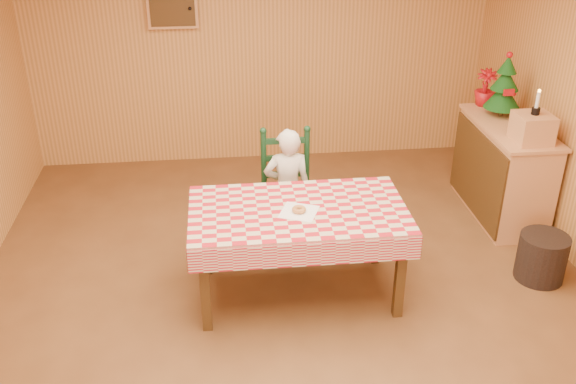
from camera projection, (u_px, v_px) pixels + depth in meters
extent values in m
plane|color=brown|center=(291.00, 313.00, 4.94)|extent=(6.00, 6.00, 0.00)
cube|color=#C78A47|center=(259.00, 47.00, 6.99)|extent=(5.00, 0.10, 2.60)
cube|color=tan|center=(172.00, 8.00, 6.64)|extent=(0.52, 0.08, 0.42)
cube|color=#492E13|center=(172.00, 9.00, 6.60)|extent=(0.46, 0.02, 0.36)
sphere|color=black|center=(190.00, 9.00, 6.61)|extent=(0.04, 0.04, 0.04)
cube|color=#492E13|center=(298.00, 215.00, 4.85)|extent=(1.60, 0.90, 0.06)
cube|color=#492E13|center=(205.00, 290.00, 4.62)|extent=(0.07, 0.07, 0.69)
cube|color=#492E13|center=(400.00, 277.00, 4.76)|extent=(0.07, 0.07, 0.69)
cube|color=#492E13|center=(205.00, 237.00, 5.28)|extent=(0.07, 0.07, 0.69)
cube|color=#492E13|center=(377.00, 227.00, 5.42)|extent=(0.07, 0.07, 0.69)
cube|color=#AE1722|center=(298.00, 210.00, 4.83)|extent=(1.64, 0.94, 0.02)
cube|color=#AE1722|center=(306.00, 255.00, 4.46)|extent=(1.64, 0.02, 0.18)
cube|color=#AE1722|center=(291.00, 193.00, 5.29)|extent=(1.64, 0.02, 0.18)
cube|color=#295225|center=(189.00, 228.00, 4.79)|extent=(0.02, 0.94, 0.18)
cube|color=#295225|center=(403.00, 216.00, 4.96)|extent=(0.02, 0.94, 0.18)
cube|color=black|center=(287.00, 203.00, 5.63)|extent=(0.44, 0.40, 0.04)
cylinder|color=black|center=(268.00, 236.00, 5.56)|extent=(0.04, 0.04, 0.41)
cylinder|color=black|center=(311.00, 234.00, 5.60)|extent=(0.04, 0.04, 0.41)
cylinder|color=black|center=(265.00, 217.00, 5.86)|extent=(0.04, 0.04, 0.41)
cylinder|color=black|center=(306.00, 215.00, 5.90)|extent=(0.04, 0.04, 0.41)
cylinder|color=black|center=(264.00, 163.00, 5.61)|extent=(0.05, 0.05, 0.60)
sphere|color=black|center=(263.00, 131.00, 5.47)|extent=(0.06, 0.06, 0.06)
cylinder|color=black|center=(307.00, 161.00, 5.65)|extent=(0.05, 0.05, 0.60)
sphere|color=black|center=(307.00, 129.00, 5.51)|extent=(0.06, 0.06, 0.06)
cube|color=black|center=(285.00, 174.00, 5.68)|extent=(0.38, 0.03, 0.05)
cube|color=black|center=(285.00, 158.00, 5.61)|extent=(0.38, 0.03, 0.05)
cube|color=black|center=(285.00, 141.00, 5.54)|extent=(0.38, 0.03, 0.05)
imported|color=silver|center=(287.00, 190.00, 5.57)|extent=(0.41, 0.27, 1.12)
cube|color=white|center=(299.00, 212.00, 4.78)|extent=(0.34, 0.34, 0.00)
torus|color=#B47840|center=(299.00, 209.00, 4.77)|extent=(0.11, 0.11, 0.04)
cube|color=tan|center=(503.00, 172.00, 6.15)|extent=(0.50, 1.20, 0.90)
cube|color=tan|center=(510.00, 126.00, 5.94)|extent=(0.54, 1.24, 0.03)
cube|color=#492E13|center=(477.00, 173.00, 6.12)|extent=(0.02, 1.20, 0.80)
cube|color=tan|center=(532.00, 128.00, 5.52)|extent=(0.30, 0.30, 0.25)
cylinder|color=#492E13|center=(500.00, 111.00, 6.13)|extent=(0.04, 0.04, 0.08)
cone|color=#0C3810|center=(503.00, 95.00, 6.06)|extent=(0.34, 0.34, 0.24)
cone|color=#0C3810|center=(506.00, 79.00, 5.99)|extent=(0.26, 0.26, 0.20)
cone|color=#0C3810|center=(508.00, 64.00, 5.92)|extent=(0.18, 0.18, 0.16)
sphere|color=#A50F15|center=(510.00, 55.00, 5.88)|extent=(0.06, 0.06, 0.06)
cube|color=#A50F15|center=(509.00, 92.00, 5.89)|extent=(0.10, 0.02, 0.06)
sphere|color=#A50F15|center=(514.00, 94.00, 6.00)|extent=(0.04, 0.04, 0.04)
sphere|color=#A50F15|center=(495.00, 84.00, 6.05)|extent=(0.04, 0.04, 0.04)
sphere|color=#A50F15|center=(506.00, 72.00, 6.05)|extent=(0.04, 0.04, 0.04)
imported|color=#A50F15|center=(486.00, 88.00, 6.33)|extent=(0.25, 0.25, 0.36)
cylinder|color=black|center=(536.00, 111.00, 5.45)|extent=(0.07, 0.07, 0.06)
cylinder|color=white|center=(538.00, 100.00, 5.40)|extent=(0.03, 0.03, 0.14)
sphere|color=orange|center=(540.00, 90.00, 5.36)|extent=(0.02, 0.02, 0.02)
cylinder|color=black|center=(542.00, 257.00, 5.27)|extent=(0.48, 0.48, 0.40)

